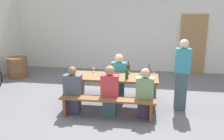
% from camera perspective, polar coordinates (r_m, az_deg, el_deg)
% --- Properties ---
extents(ground_plane, '(24.00, 24.00, 0.00)m').
position_cam_1_polar(ground_plane, '(5.91, 0.00, -8.46)').
color(ground_plane, slate).
extents(back_wall, '(14.00, 0.20, 3.20)m').
position_cam_1_polar(back_wall, '(8.98, 3.52, 10.10)').
color(back_wall, silver).
rests_on(back_wall, ground).
extents(wooden_door, '(0.90, 0.06, 2.10)m').
position_cam_1_polar(wooden_door, '(9.00, 18.79, 5.83)').
color(wooden_door, '#9E7247').
rests_on(wooden_door, ground).
extents(tasting_table, '(2.18, 0.75, 0.75)m').
position_cam_1_polar(tasting_table, '(5.68, 0.00, -2.23)').
color(tasting_table, brown).
rests_on(tasting_table, ground).
extents(bench_near, '(2.08, 0.30, 0.45)m').
position_cam_1_polar(bench_near, '(5.16, -1.16, -7.75)').
color(bench_near, brown).
rests_on(bench_near, ground).
extents(bench_far, '(2.08, 0.30, 0.45)m').
position_cam_1_polar(bench_far, '(6.41, 0.93, -3.15)').
color(bench_far, brown).
rests_on(bench_far, ground).
extents(wine_bottle_0, '(0.07, 0.07, 0.31)m').
position_cam_1_polar(wine_bottle_0, '(5.85, 3.97, 0.23)').
color(wine_bottle_0, '#332814').
rests_on(wine_bottle_0, tasting_table).
extents(wine_bottle_1, '(0.07, 0.07, 0.36)m').
position_cam_1_polar(wine_bottle_1, '(5.42, 8.84, -0.92)').
color(wine_bottle_1, '#234C2D').
rests_on(wine_bottle_1, tasting_table).
extents(wine_bottle_2, '(0.08, 0.08, 0.33)m').
position_cam_1_polar(wine_bottle_2, '(5.43, 3.57, -0.86)').
color(wine_bottle_2, '#194723').
rests_on(wine_bottle_2, tasting_table).
extents(wine_glass_0, '(0.07, 0.07, 0.18)m').
position_cam_1_polar(wine_glass_0, '(5.63, 0.56, -0.21)').
color(wine_glass_0, silver).
rests_on(wine_glass_0, tasting_table).
extents(wine_glass_1, '(0.06, 0.06, 0.18)m').
position_cam_1_polar(wine_glass_1, '(5.99, -4.41, 0.60)').
color(wine_glass_1, silver).
rests_on(wine_glass_1, tasting_table).
extents(wine_glass_2, '(0.07, 0.07, 0.16)m').
position_cam_1_polar(wine_glass_2, '(5.59, 10.07, -0.67)').
color(wine_glass_2, silver).
rests_on(wine_glass_2, tasting_table).
extents(wine_glass_3, '(0.07, 0.07, 0.16)m').
position_cam_1_polar(wine_glass_3, '(5.45, 6.67, -0.96)').
color(wine_glass_3, silver).
rests_on(wine_glass_3, tasting_table).
extents(wine_glass_4, '(0.07, 0.07, 0.17)m').
position_cam_1_polar(wine_glass_4, '(5.61, 3.96, -0.36)').
color(wine_glass_4, silver).
rests_on(wine_glass_4, tasting_table).
extents(seated_guest_near_0, '(0.40, 0.24, 1.08)m').
position_cam_1_polar(seated_guest_near_0, '(5.43, -9.33, -5.10)').
color(seated_guest_near_0, '#403B59').
rests_on(seated_guest_near_0, ground).
extents(seated_guest_near_1, '(0.38, 0.24, 1.13)m').
position_cam_1_polar(seated_guest_near_1, '(5.23, -0.54, -5.29)').
color(seated_guest_near_1, '#37525B').
rests_on(seated_guest_near_1, ground).
extents(seated_guest_near_2, '(0.38, 0.24, 1.10)m').
position_cam_1_polar(seated_guest_near_2, '(5.17, 7.81, -5.88)').
color(seated_guest_near_2, '#432E49').
rests_on(seated_guest_near_2, ground).
extents(seated_guest_far_0, '(0.37, 0.24, 1.19)m').
position_cam_1_polar(seated_guest_far_0, '(6.19, 1.63, -1.72)').
color(seated_guest_far_0, '#335360').
rests_on(seated_guest_far_0, ground).
extents(standing_host, '(0.33, 0.24, 1.66)m').
position_cam_1_polar(standing_host, '(5.66, 16.37, -1.38)').
color(standing_host, '#3E5255').
rests_on(standing_host, ground).
extents(wine_barrel, '(0.70, 0.70, 0.68)m').
position_cam_1_polar(wine_barrel, '(8.79, -21.68, 0.64)').
color(wine_barrel, brown).
rests_on(wine_barrel, ground).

